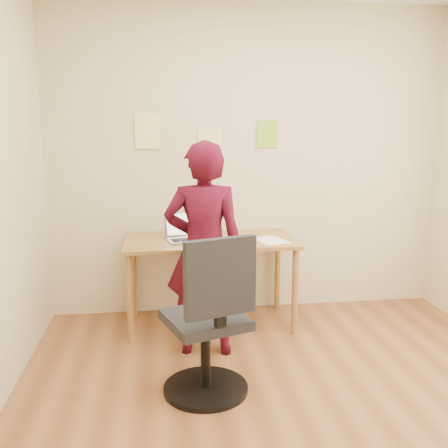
{
  "coord_description": "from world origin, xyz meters",
  "views": [
    {
      "loc": [
        -0.78,
        -2.63,
        1.66
      ],
      "look_at": [
        -0.32,
        0.95,
        0.95
      ],
      "focal_mm": 40.0,
      "sensor_mm": 36.0,
      "label": 1
    }
  ],
  "objects": [
    {
      "name": "laptop",
      "position": [
        -0.59,
        1.39,
        0.79
      ],
      "size": [
        0.36,
        0.33,
        0.22
      ],
      "rotation": [
        0.0,
        0.0,
        0.22
      ],
      "color": "#B7B8BF",
      "rests_on": "desk"
    },
    {
      "name": "phone",
      "position": [
        -0.13,
        1.21,
        0.74
      ],
      "size": [
        0.07,
        0.12,
        0.01
      ],
      "rotation": [
        0.0,
        0.0,
        0.09
      ],
      "color": "black",
      "rests_on": "desk"
    },
    {
      "name": "desk",
      "position": [
        -0.38,
        1.38,
        0.65
      ],
      "size": [
        1.4,
        0.7,
        0.74
      ],
      "color": "olive",
      "rests_on": "ground"
    },
    {
      "name": "wall_note_left",
      "position": [
        -0.88,
        1.74,
        1.62
      ],
      "size": [
        0.21,
        0.0,
        0.3
      ],
      "primitive_type": "cube",
      "color": "#EEDB8E",
      "rests_on": "room"
    },
    {
      "name": "wall_note_mid",
      "position": [
        -0.34,
        1.74,
        1.5
      ],
      "size": [
        0.21,
        0.0,
        0.3
      ],
      "primitive_type": "cube",
      "color": "#EEDB8E",
      "rests_on": "room"
    },
    {
      "name": "wall_note_right",
      "position": [
        0.17,
        1.74,
        1.59
      ],
      "size": [
        0.18,
        0.0,
        0.24
      ],
      "primitive_type": "cube",
      "color": "#85C22B",
      "rests_on": "room"
    },
    {
      "name": "paper_sheet",
      "position": [
        0.11,
        1.27,
        0.74
      ],
      "size": [
        0.3,
        0.36,
        0.0
      ],
      "primitive_type": "cube",
      "rotation": [
        0.0,
        0.0,
        0.3
      ],
      "color": "white",
      "rests_on": "desk"
    },
    {
      "name": "person",
      "position": [
        -0.48,
        0.86,
        0.78
      ],
      "size": [
        0.62,
        0.45,
        1.57
      ],
      "primitive_type": "imported",
      "rotation": [
        0.0,
        0.0,
        3.01
      ],
      "color": "#3D0817",
      "rests_on": "ground"
    },
    {
      "name": "room",
      "position": [
        0.0,
        0.0,
        1.35
      ],
      "size": [
        3.58,
        3.58,
        2.78
      ],
      "color": "brown",
      "rests_on": "ground"
    },
    {
      "name": "office_chair",
      "position": [
        -0.5,
        0.22,
        0.44
      ],
      "size": [
        0.58,
        0.59,
        1.04
      ],
      "rotation": [
        0.0,
        0.0,
        0.33
      ],
      "color": "black",
      "rests_on": "ground"
    }
  ]
}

